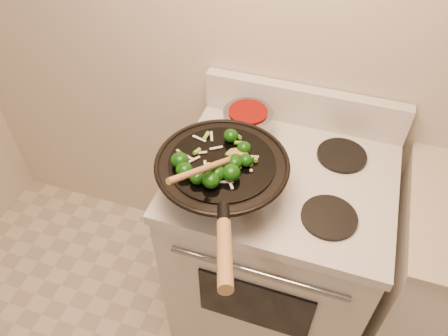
% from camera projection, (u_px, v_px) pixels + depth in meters
% --- Properties ---
extents(stove, '(0.78, 0.67, 1.08)m').
position_uv_depth(stove, '(274.00, 246.00, 1.86)').
color(stove, silver).
rests_on(stove, ground).
extents(wok, '(0.43, 0.69, 0.24)m').
position_uv_depth(wok, '(222.00, 176.00, 1.41)').
color(wok, black).
rests_on(wok, stove).
extents(stirfry, '(0.27, 0.27, 0.05)m').
position_uv_depth(stirfry, '(216.00, 164.00, 1.34)').
color(stirfry, '#0C3708').
rests_on(stirfry, wok).
extents(wooden_spoon, '(0.17, 0.32, 0.14)m').
position_uv_depth(wooden_spoon, '(221.00, 162.00, 1.31)').
color(wooden_spoon, '#9B6E3D').
rests_on(wooden_spoon, wok).
extents(saucepan, '(0.19, 0.29, 0.11)m').
position_uv_depth(saucepan, '(247.00, 123.00, 1.63)').
color(saucepan, gray).
rests_on(saucepan, stove).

